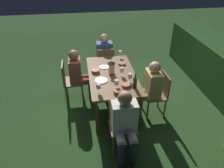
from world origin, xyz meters
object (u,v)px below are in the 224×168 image
wine_glass_a (122,70)px  wine_glass_d (130,76)px  person_in_rust (79,73)px  plate_b (101,80)px  person_in_cream (125,123)px  bowl_bread (122,64)px  chair_head_far (122,122)px  chair_head_near (105,62)px  wine_glass_b (116,83)px  wine_glass_e (99,87)px  bowl_olives (126,85)px  dining_table (112,77)px  bowl_dip (96,71)px  person_in_mustard (149,87)px  plate_a (104,67)px  chair_side_right_b (158,93)px  chair_side_left_a (70,80)px  lantern_centerpiece (111,67)px  bowl_salad (118,92)px  wine_glass_c (120,53)px  green_bottle_on_table (135,82)px  person_in_blue (104,53)px

wine_glass_a → wine_glass_d: (0.25, 0.10, 0.00)m
person_in_rust → plate_b: bearing=35.5°
person_in_cream → bowl_bread: size_ratio=7.37×
chair_head_far → person_in_cream: bearing=0.0°
wine_glass_a → bowl_bread: (-0.46, 0.09, -0.09)m
chair_head_near → wine_glass_b: wine_glass_b is taller
wine_glass_e → bowl_olives: bearing=103.4°
dining_table → bowl_olives: (0.47, 0.18, 0.08)m
chair_head_near → bowl_bread: 0.80m
person_in_cream → wine_glass_e: bearing=-154.9°
bowl_dip → person_in_mustard: bearing=62.6°
chair_head_near → plate_a: bearing=-8.8°
chair_side_right_b → plate_a: (-0.68, -0.97, 0.28)m
chair_side_left_a → bowl_olives: size_ratio=5.45×
wine_glass_d → plate_a: size_ratio=0.84×
lantern_centerpiece → wine_glass_a: (0.11, 0.19, -0.03)m
person_in_mustard → bowl_bread: person_in_mustard is taller
plate_a → bowl_olives: (0.78, 0.30, 0.02)m
chair_head_near → lantern_centerpiece: 1.13m
lantern_centerpiece → bowl_salad: bearing=-0.0°
wine_glass_c → bowl_olives: 1.20m
lantern_centerpiece → plate_a: lantern_centerpiece is taller
person_in_rust → wine_glass_d: person_in_rust is taller
chair_side_left_a → bowl_salad: chair_side_left_a is taller
wine_glass_a → green_bottle_on_table: bearing=17.3°
lantern_centerpiece → bowl_olives: 0.55m
lantern_centerpiece → wine_glass_c: size_ratio=1.57×
wine_glass_d → plate_a: (-0.63, -0.40, -0.11)m
bowl_olives → chair_head_far: bearing=-16.4°
person_in_cream → bowl_bread: (-1.65, 0.26, 0.14)m
wine_glass_b → wine_glass_d: (-0.18, 0.28, 0.00)m
wine_glass_e → bowl_bread: wine_glass_e is taller
chair_side_left_a → plate_b: size_ratio=3.54×
plate_b → chair_head_near: bearing=169.8°
chair_side_left_a → wine_glass_d: 1.38m
green_bottle_on_table → wine_glass_e: (0.05, -0.64, 0.01)m
lantern_centerpiece → plate_a: (-0.27, -0.11, -0.14)m
chair_side_left_a → wine_glass_a: bearing=66.3°
plate_b → bowl_salad: (0.45, 0.23, 0.02)m
chair_side_right_b → lantern_centerpiece: bearing=-115.6°
dining_table → person_in_cream: 1.28m
person_in_blue → dining_table: bearing=-0.0°
chair_head_near → wine_glass_a: size_ratio=5.15×
chair_head_near → bowl_olives: 1.59m
chair_head_far → chair_side_left_a: bearing=-149.8°
wine_glass_b → plate_a: 0.83m
dining_table → plate_b: 0.32m
person_in_cream → bowl_dip: person_in_cream is taller
bowl_bread → bowl_salad: size_ratio=1.11×
chair_side_right_b → bowl_olives: bearing=-81.5°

